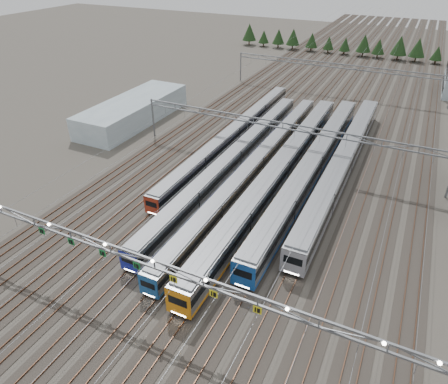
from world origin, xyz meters
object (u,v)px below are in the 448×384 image
at_px(gantry_near, 154,266).
at_px(gantry_far, 338,69).
at_px(train_d, 279,170).
at_px(gantry_mid, 282,130).
at_px(train_b, 234,158).
at_px(train_a, 234,134).
at_px(west_shed, 134,111).
at_px(train_c, 256,165).
at_px(train_e, 313,165).
at_px(train_f, 343,162).

height_order(gantry_near, gantry_far, gantry_near).
height_order(train_d, gantry_mid, gantry_mid).
bearing_deg(gantry_far, train_b, -97.57).
bearing_deg(gantry_far, gantry_near, -90.03).
relative_size(train_a, west_shed, 1.94).
height_order(train_c, train_d, train_d).
xyz_separation_m(train_b, train_e, (13.50, 3.00, 0.31)).
height_order(train_b, gantry_near, gantry_near).
height_order(train_e, train_f, train_f).
xyz_separation_m(train_c, gantry_far, (2.25, 51.33, 4.44)).
height_order(train_f, west_shed, west_shed).
height_order(train_b, train_d, train_d).
height_order(train_a, train_b, train_b).
xyz_separation_m(train_d, gantry_mid, (-2.25, 7.16, 4.09)).
distance_m(train_a, train_e, 19.18).
relative_size(train_d, gantry_far, 1.16).
distance_m(train_c, train_f, 15.22).
height_order(train_d, gantry_far, gantry_far).
bearing_deg(train_f, gantry_near, -105.47).
height_order(train_b, train_e, train_e).
distance_m(train_b, gantry_far, 51.45).
bearing_deg(train_c, train_d, -10.42).
height_order(gantry_near, west_shed, gantry_near).
xyz_separation_m(train_c, gantry_mid, (2.25, 6.33, 4.44)).
xyz_separation_m(train_a, west_shed, (-25.50, 0.96, 0.53)).
xyz_separation_m(train_d, gantry_near, (-2.30, -32.96, 4.79)).
bearing_deg(train_d, train_e, 44.03).
height_order(train_a, train_f, train_f).
height_order(train_e, gantry_far, gantry_far).
relative_size(train_e, train_f, 1.04).
distance_m(gantry_mid, west_shed, 37.27).
bearing_deg(gantry_far, west_shed, -132.41).
distance_m(train_c, train_e, 9.67).
bearing_deg(gantry_far, gantry_mid, -90.00).
relative_size(gantry_near, gantry_mid, 1.00).
height_order(train_c, train_e, train_e).
bearing_deg(train_c, train_a, 131.59).
relative_size(train_d, gantry_near, 1.16).
bearing_deg(train_a, west_shed, 177.84).
xyz_separation_m(gantry_mid, west_shed, (-36.75, 4.77, -3.92)).
height_order(train_b, west_shed, west_shed).
relative_size(gantry_mid, gantry_far, 1.00).
distance_m(train_b, gantry_near, 35.33).
height_order(train_b, gantry_mid, gantry_mid).
height_order(train_d, train_e, train_d).
distance_m(train_c, train_d, 4.59).
distance_m(gantry_near, gantry_far, 85.12).
xyz_separation_m(train_f, west_shed, (-48.00, 4.08, 0.15)).
relative_size(train_a, train_d, 0.89).
height_order(train_a, train_c, train_c).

